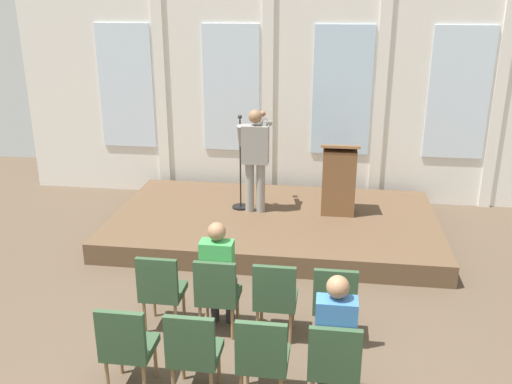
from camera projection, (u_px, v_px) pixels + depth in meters
rear_partition at (288, 80)px, 9.88m from camera, size 9.95×0.14×4.46m
stage_platform at (274, 224)px, 8.89m from camera, size 5.11×3.00×0.31m
speaker at (255, 154)px, 8.70m from camera, size 0.52×0.69×1.66m
mic_stand at (241, 188)px, 9.03m from camera, size 0.28×0.28×1.55m
lectern at (339, 180)px, 8.76m from camera, size 0.60×0.48×1.16m
chair_r0_c0 at (161, 287)px, 6.17m from camera, size 0.46×0.44×0.94m
chair_r0_c1 at (217, 291)px, 6.09m from camera, size 0.46×0.44×0.94m
audience_r0_c1 at (218, 271)px, 6.10m from camera, size 0.36×0.39×1.33m
chair_r0_c2 at (275, 295)px, 6.00m from camera, size 0.46×0.44×0.94m
chair_r0_c3 at (335, 300)px, 5.92m from camera, size 0.46×0.44×0.94m
chair_r1_c0 at (126, 344)px, 5.17m from camera, size 0.46×0.44×0.94m
chair_r1_c1 at (193, 349)px, 5.08m from camera, size 0.46×0.44×0.94m
chair_r1_c2 at (262, 355)px, 5.00m from camera, size 0.46×0.44×0.94m
chair_r1_c3 at (334, 361)px, 4.91m from camera, size 0.46×0.44×0.94m
audience_r1_c3 at (335, 335)px, 4.92m from camera, size 0.36×0.39×1.35m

